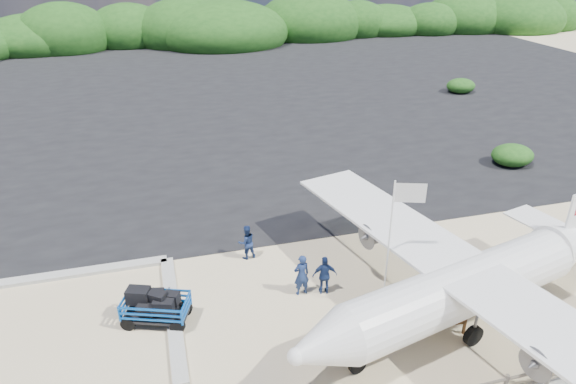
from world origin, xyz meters
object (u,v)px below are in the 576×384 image
signboard (444,335)px  flagpole (382,309)px  crew_c (325,275)px  aircraft_large (363,124)px  crew_a (302,275)px  crew_b (247,242)px  baggage_cart (158,322)px

signboard → flagpole: bearing=137.7°
crew_c → aircraft_large: (9.25, 18.12, -0.80)m
crew_a → crew_b: bearing=-70.7°
crew_a → aircraft_large: (10.11, 17.94, -0.85)m
crew_c → crew_a: bearing=-2.2°
crew_c → aircraft_large: aircraft_large is taller
baggage_cart → crew_b: 5.03m
signboard → crew_c: crew_c is taller
baggage_cart → crew_a: (5.34, 0.19, 0.85)m
signboard → crew_a: (-4.05, 3.49, 0.85)m
crew_a → crew_b: (-1.50, 2.97, -0.09)m
flagpole → crew_c: flagpole is taller
signboard → aircraft_large: (6.05, 21.43, 0.00)m
baggage_cart → aircraft_large: size_ratio=0.15×
baggage_cart → signboard: bearing=1.3°
signboard → crew_c: size_ratio=0.95×
crew_a → aircraft_large: size_ratio=0.10×
signboard → aircraft_large: aircraft_large is taller
baggage_cart → crew_a: 5.42m
flagpole → crew_b: flagpole is taller
crew_a → crew_b: crew_a is taller
flagpole → crew_a: flagpole is taller
signboard → crew_c: 4.67m
crew_c → aircraft_large: 20.36m
crew_b → aircraft_large: (11.61, 14.97, -0.76)m
crew_b → signboard: bearing=121.4°
crew_b → crew_c: 3.94m
flagpole → crew_b: 6.23m
flagpole → crew_b: bearing=131.3°
signboard → crew_b: size_ratio=0.99×
crew_b → aircraft_large: size_ratio=0.09×
aircraft_large → flagpole: bearing=55.5°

